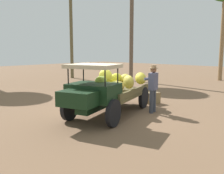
% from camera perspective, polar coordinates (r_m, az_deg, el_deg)
% --- Properties ---
extents(ground_plane, '(60.00, 60.00, 0.00)m').
position_cam_1_polar(ground_plane, '(9.25, -0.63, -5.95)').
color(ground_plane, brown).
extents(truck, '(4.66, 2.76, 1.86)m').
position_cam_1_polar(truck, '(8.69, -1.28, -0.78)').
color(truck, black).
rests_on(truck, ground).
extents(farmer, '(0.53, 0.49, 1.76)m').
position_cam_1_polar(farmer, '(9.25, 9.35, 0.29)').
color(farmer, '#373C49').
rests_on(farmer, ground).
extents(wooden_crate, '(0.67, 0.54, 0.48)m').
position_cam_1_polar(wooden_crate, '(10.95, 9.17, -2.49)').
color(wooden_crate, olive).
rests_on(wooden_crate, ground).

